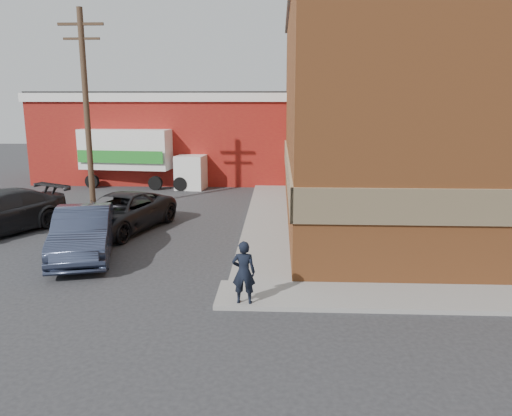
% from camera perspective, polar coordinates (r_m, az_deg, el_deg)
% --- Properties ---
extents(ground, '(90.00, 90.00, 0.00)m').
position_cam_1_polar(ground, '(14.26, -1.98, -8.74)').
color(ground, '#28282B').
rests_on(ground, ground).
extents(brick_building, '(14.25, 18.25, 9.36)m').
position_cam_1_polar(brick_building, '(23.46, 21.39, 10.40)').
color(brick_building, '#995227').
rests_on(brick_building, ground).
extents(sidewalk_west, '(1.80, 18.00, 0.12)m').
position_cam_1_polar(sidewalk_west, '(22.83, 1.33, -0.51)').
color(sidewalk_west, gray).
rests_on(sidewalk_west, ground).
extents(warehouse, '(16.30, 8.30, 5.60)m').
position_cam_1_polar(warehouse, '(34.09, -9.47, 8.23)').
color(warehouse, maroon).
rests_on(warehouse, ground).
extents(utility_pole, '(2.00, 0.26, 9.00)m').
position_cam_1_polar(utility_pole, '(23.87, -18.81, 10.75)').
color(utility_pole, '#483424').
rests_on(utility_pole, ground).
extents(man, '(0.60, 0.41, 1.61)m').
position_cam_1_polar(man, '(12.47, -1.42, -7.35)').
color(man, black).
rests_on(man, sidewalk_south).
extents(sedan, '(2.99, 5.26, 1.64)m').
position_cam_1_polar(sedan, '(17.39, -19.12, -2.70)').
color(sedan, '#2E364D').
rests_on(sedan, ground).
extents(suv_a, '(3.93, 5.87, 1.50)m').
position_cam_1_polar(suv_a, '(20.35, -15.32, -0.55)').
color(suv_a, black).
rests_on(suv_a, ground).
extents(box_truck, '(7.14, 2.84, 3.43)m').
position_cam_1_polar(box_truck, '(30.51, -13.24, 6.05)').
color(box_truck, white).
rests_on(box_truck, ground).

